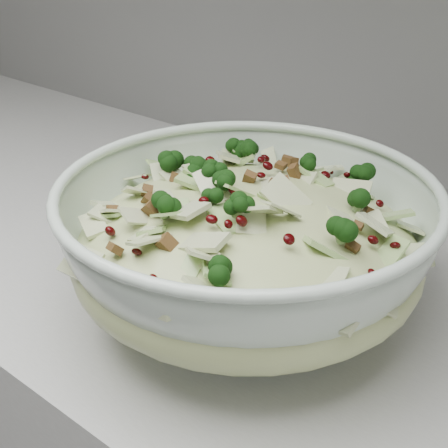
% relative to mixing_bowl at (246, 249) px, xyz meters
% --- Properties ---
extents(mixing_bowl, '(0.44, 0.44, 0.14)m').
position_rel_mixing_bowl_xyz_m(mixing_bowl, '(0.00, 0.00, 0.00)').
color(mixing_bowl, silver).
rests_on(mixing_bowl, counter).
extents(salad, '(0.44, 0.44, 0.14)m').
position_rel_mixing_bowl_xyz_m(salad, '(0.00, 0.00, 0.02)').
color(salad, '#C1D18F').
rests_on(salad, mixing_bowl).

